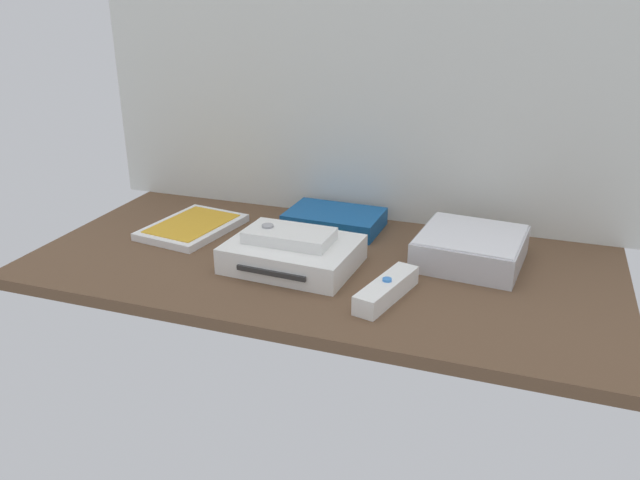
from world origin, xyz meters
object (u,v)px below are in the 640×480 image
object	(u,v)px
game_console	(293,254)
remote_wand	(387,290)
remote_classic_pad	(289,236)
network_router	(335,220)
game_case	(192,227)
mini_computer	(471,248)

from	to	relation	value
game_console	remote_wand	size ratio (longest dim) A/B	1.44
remote_classic_pad	network_router	bearing A→B (deg)	86.16
game_case	remote_classic_pad	xyz separation A→B (cm)	(23.82, -8.74, 4.65)
remote_classic_pad	mini_computer	bearing A→B (deg)	22.89
mini_computer	remote_wand	bearing A→B (deg)	-119.55
mini_computer	remote_wand	xyz separation A→B (cm)	(-10.19, -17.98, -1.13)
remote_wand	game_case	bearing A→B (deg)	174.06
game_console	remote_classic_pad	world-z (taller)	remote_classic_pad
game_case	remote_wand	size ratio (longest dim) A/B	1.36
network_router	remote_wand	distance (cm)	30.69
remote_classic_pad	remote_wand	bearing A→B (deg)	-18.48
remote_classic_pad	game_console	bearing A→B (deg)	-13.77
game_console	network_router	xyz separation A→B (cm)	(1.06, 19.28, -0.50)
mini_computer	remote_classic_pad	distance (cm)	30.93
game_case	remote_wand	distance (cm)	44.96
game_console	network_router	size ratio (longest dim) A/B	1.19
game_console	game_case	distance (cm)	26.06
game_case	remote_wand	bearing A→B (deg)	-11.52
game_case	remote_wand	world-z (taller)	remote_wand
game_case	network_router	xyz separation A→B (cm)	(25.50, 10.37, 0.94)
game_case	remote_classic_pad	size ratio (longest dim) A/B	1.43
mini_computer	remote_classic_pad	bearing A→B (deg)	-158.32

